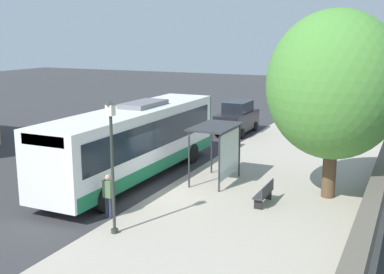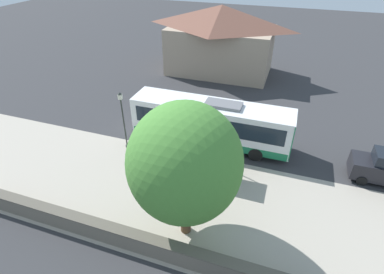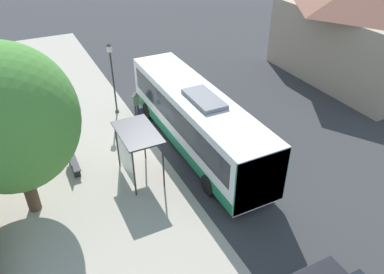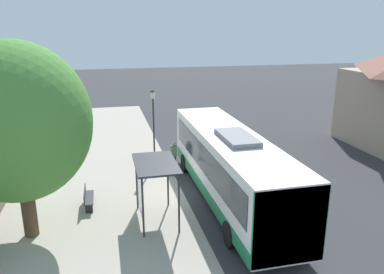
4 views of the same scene
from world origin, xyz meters
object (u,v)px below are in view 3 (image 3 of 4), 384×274
at_px(shade_tree, 8,119).
at_px(bus_shelter, 135,141).
at_px(bench, 73,163).
at_px(pedestrian, 136,103).
at_px(street_lamp_near, 112,74).
at_px(bus, 196,119).

bearing_deg(shade_tree, bus_shelter, 0.72).
bearing_deg(bench, pedestrian, 38.66).
xyz_separation_m(bench, shade_tree, (-2.10, -1.99, 4.12)).
bearing_deg(pedestrian, bus_shelter, -109.14).
bearing_deg(pedestrian, shade_tree, -139.81).
height_order(bus_shelter, street_lamp_near, street_lamp_near).
height_order(pedestrian, shade_tree, shade_tree).
height_order(pedestrian, bench, pedestrian).
distance_m(pedestrian, bench, 6.05).
height_order(bus_shelter, pedestrian, bus_shelter).
bearing_deg(shade_tree, bench, 43.36).
bearing_deg(bus, street_lamp_near, 115.37).
bearing_deg(bus_shelter, street_lamp_near, 81.55).
xyz_separation_m(bus, bus_shelter, (-3.71, -1.05, 0.33)).
height_order(bench, shade_tree, shade_tree).
xyz_separation_m(bus, street_lamp_near, (-2.71, 5.71, 0.86)).
bearing_deg(shade_tree, pedestrian, 40.19).
xyz_separation_m(bus, pedestrian, (-1.74, 4.65, -0.84)).
distance_m(bus, pedestrian, 5.03).
height_order(pedestrian, street_lamp_near, street_lamp_near).
relative_size(bench, shade_tree, 0.21).
relative_size(bus, shade_tree, 1.57).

